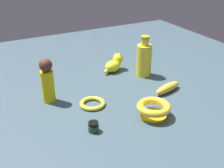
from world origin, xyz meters
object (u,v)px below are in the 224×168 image
Objects in this scene: banana at (168,88)px; bangle at (92,103)px; bowl at (154,108)px; nail_polish_jar at (93,127)px; person_figure_adult at (47,81)px; bottle_tall at (144,59)px; cat_figurine at (114,64)px.

banana reaches higher than bangle.
bowl reaches higher than bangle.
person_figure_adult is (0.08, -0.29, 0.08)m from nail_polish_jar.
bottle_tall reaches higher than bangle.
person_figure_adult is 0.50m from bottle_tall.
person_figure_adult reaches higher than bowl.
cat_figurine is 0.37m from bangle.
banana is at bearing -141.82° from bowl.
cat_figurine reaches higher than banana.
person_figure_adult is 0.45m from bowl.
bangle is at bearing -112.84° from nail_polish_jar.
banana is at bearing 171.87° from bangle.
nail_polish_jar is at bearing 67.16° from bangle.
nail_polish_jar is at bearing -178.88° from banana.
bottle_tall is (-0.43, -0.32, 0.07)m from nail_polish_jar.
bangle is (0.35, -0.05, -0.01)m from banana.
nail_polish_jar is 0.31m from person_figure_adult.
bowl is at bearing 133.47° from bangle.
person_figure_adult is at bearing -43.33° from bowl.
bangle is (-0.07, -0.17, -0.01)m from nail_polish_jar.
bottle_tall is at bearing -142.91° from nail_polish_jar.
bowl is 0.64× the size of bottle_tall.
person_figure_adult is 1.45× the size of bowl.
bottle_tall is (-0.11, 0.12, 0.05)m from cat_figurine.
bangle is (0.25, 0.27, -0.03)m from cat_figurine.
bottle_tall is (-0.35, -0.15, 0.08)m from bangle.
bottle_tall reaches higher than nail_polish_jar.
person_figure_adult reaches higher than bangle.
bottle_tall is at bearing -117.46° from bowl.
nail_polish_jar is at bearing 37.09° from bottle_tall.
person_figure_adult is at bearing 146.83° from banana.
person_figure_adult reaches higher than nail_polish_jar.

